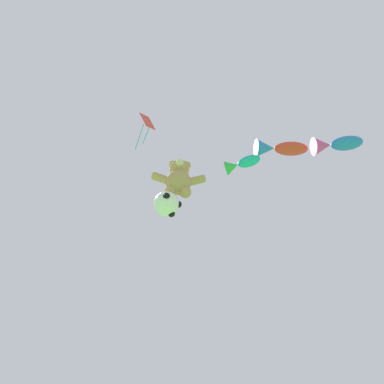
{
  "coord_description": "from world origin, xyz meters",
  "views": [
    {
      "loc": [
        1.31,
        -1.85,
        1.18
      ],
      "look_at": [
        1.73,
        4.1,
        8.44
      ],
      "focal_mm": 24.0,
      "sensor_mm": 36.0,
      "label": 1
    }
  ],
  "objects_px": {
    "soccer_ball_kite": "(167,204)",
    "fish_kite_cobalt": "(334,145)",
    "teddy_bear_kite": "(179,178)",
    "diamond_kite": "(146,125)",
    "fish_kite_crimson": "(278,148)",
    "fish_kite_teal": "(240,164)"
  },
  "relations": [
    {
      "from": "soccer_ball_kite",
      "to": "fish_kite_cobalt",
      "type": "relative_size",
      "value": 0.42
    },
    {
      "from": "teddy_bear_kite",
      "to": "fish_kite_cobalt",
      "type": "relative_size",
      "value": 0.93
    },
    {
      "from": "teddy_bear_kite",
      "to": "soccer_ball_kite",
      "type": "bearing_deg",
      "value": 161.17
    },
    {
      "from": "diamond_kite",
      "to": "fish_kite_crimson",
      "type": "bearing_deg",
      "value": 5.93
    },
    {
      "from": "teddy_bear_kite",
      "to": "fish_kite_cobalt",
      "type": "xyz_separation_m",
      "value": [
        6.97,
        -0.58,
        2.44
      ]
    },
    {
      "from": "fish_kite_teal",
      "to": "fish_kite_cobalt",
      "type": "height_order",
      "value": "fish_kite_cobalt"
    },
    {
      "from": "fish_kite_crimson",
      "to": "diamond_kite",
      "type": "xyz_separation_m",
      "value": [
        -6.06,
        -0.63,
        0.28
      ]
    },
    {
      "from": "fish_kite_teal",
      "to": "diamond_kite",
      "type": "distance_m",
      "value": 4.58
    },
    {
      "from": "fish_kite_crimson",
      "to": "diamond_kite",
      "type": "distance_m",
      "value": 6.1
    },
    {
      "from": "diamond_kite",
      "to": "fish_kite_cobalt",
      "type": "bearing_deg",
      "value": 1.6
    },
    {
      "from": "teddy_bear_kite",
      "to": "soccer_ball_kite",
      "type": "relative_size",
      "value": 2.2
    },
    {
      "from": "fish_kite_cobalt",
      "to": "soccer_ball_kite",
      "type": "bearing_deg",
      "value": 174.53
    },
    {
      "from": "teddy_bear_kite",
      "to": "fish_kite_teal",
      "type": "relative_size",
      "value": 1.25
    },
    {
      "from": "fish_kite_cobalt",
      "to": "diamond_kite",
      "type": "height_order",
      "value": "diamond_kite"
    },
    {
      "from": "soccer_ball_kite",
      "to": "diamond_kite",
      "type": "height_order",
      "value": "diamond_kite"
    },
    {
      "from": "fish_kite_cobalt",
      "to": "teddy_bear_kite",
      "type": "bearing_deg",
      "value": 175.24
    },
    {
      "from": "fish_kite_teal",
      "to": "fish_kite_cobalt",
      "type": "relative_size",
      "value": 0.75
    },
    {
      "from": "soccer_ball_kite",
      "to": "fish_kite_teal",
      "type": "relative_size",
      "value": 0.57
    },
    {
      "from": "fish_kite_crimson",
      "to": "teddy_bear_kite",
      "type": "bearing_deg",
      "value": 177.57
    },
    {
      "from": "fish_kite_crimson",
      "to": "diamond_kite",
      "type": "relative_size",
      "value": 0.8
    },
    {
      "from": "fish_kite_cobalt",
      "to": "fish_kite_crimson",
      "type": "bearing_deg",
      "value": 171.08
    },
    {
      "from": "soccer_ball_kite",
      "to": "fish_kite_cobalt",
      "type": "bearing_deg",
      "value": -5.47
    }
  ]
}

